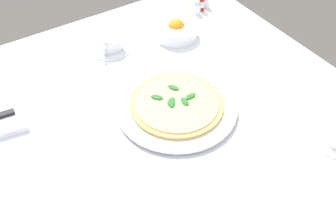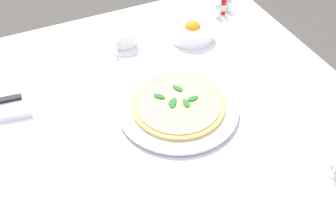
{
  "view_description": "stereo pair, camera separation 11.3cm",
  "coord_description": "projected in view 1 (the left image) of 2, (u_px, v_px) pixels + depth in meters",
  "views": [
    {
      "loc": [
        0.39,
        0.66,
        1.54
      ],
      "look_at": [
        -0.04,
        -0.01,
        0.75
      ],
      "focal_mm": 43.32,
      "sensor_mm": 36.0,
      "label": 1
    },
    {
      "loc": [
        0.3,
        0.71,
        1.54
      ],
      "look_at": [
        -0.04,
        -0.01,
        0.75
      ],
      "focal_mm": 43.32,
      "sensor_mm": 36.0,
      "label": 2
    }
  ],
  "objects": [
    {
      "name": "dining_table",
      "position": [
        160.0,
        152.0,
        1.21
      ],
      "size": [
        1.22,
        1.22,
        0.73
      ],
      "color": "white",
      "rests_on": "ground_plane"
    },
    {
      "name": "pizza_plate",
      "position": [
        177.0,
        107.0,
        1.16
      ],
      "size": [
        0.35,
        0.35,
        0.02
      ],
      "color": "white",
      "rests_on": "dining_table"
    },
    {
      "name": "pizza",
      "position": [
        177.0,
        103.0,
        1.15
      ],
      "size": [
        0.27,
        0.27,
        0.02
      ],
      "color": "#DBAD60",
      "rests_on": "pizza_plate"
    },
    {
      "name": "coffee_cup_far_right",
      "position": [
        111.0,
        43.0,
        1.35
      ],
      "size": [
        0.13,
        0.13,
        0.06
      ],
      "color": "white",
      "rests_on": "dining_table"
    },
    {
      "name": "citrus_bowl",
      "position": [
        176.0,
        30.0,
        1.4
      ],
      "size": [
        0.15,
        0.15,
        0.07
      ],
      "color": "white",
      "rests_on": "dining_table"
    },
    {
      "name": "hot_sauce_bottle",
      "position": [
        202.0,
        2.0,
        1.52
      ],
      "size": [
        0.02,
        0.02,
        0.08
      ],
      "color": "#B7140F",
      "rests_on": "dining_table"
    },
    {
      "name": "salt_shaker",
      "position": [
        197.0,
        8.0,
        1.51
      ],
      "size": [
        0.03,
        0.03,
        0.06
      ],
      "color": "white",
      "rests_on": "dining_table"
    },
    {
      "name": "pepper_shaker",
      "position": [
        206.0,
        1.0,
        1.54
      ],
      "size": [
        0.03,
        0.03,
        0.06
      ],
      "color": "white",
      "rests_on": "dining_table"
    }
  ]
}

